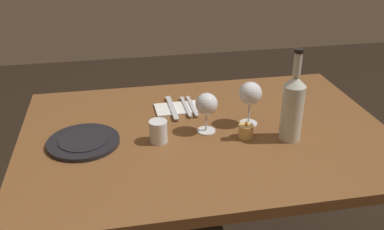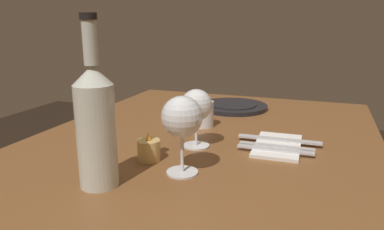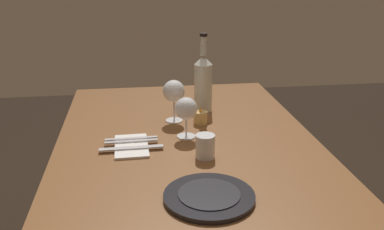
{
  "view_description": "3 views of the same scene",
  "coord_description": "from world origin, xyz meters",
  "px_view_note": "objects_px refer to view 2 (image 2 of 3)",
  "views": [
    {
      "loc": [
        0.3,
        1.3,
        1.48
      ],
      "look_at": [
        0.05,
        0.0,
        0.81
      ],
      "focal_mm": 40.17,
      "sensor_mm": 36.0,
      "label": 1
    },
    {
      "loc": [
        -0.81,
        -0.28,
        1.05
      ],
      "look_at": [
        -0.02,
        0.0,
        0.83
      ],
      "focal_mm": 33.95,
      "sensor_mm": 36.0,
      "label": 2
    },
    {
      "loc": [
        1.4,
        -0.17,
        1.34
      ],
      "look_at": [
        0.04,
        0.02,
        0.83
      ],
      "focal_mm": 40.51,
      "sensor_mm": 36.0,
      "label": 3
    }
  ],
  "objects_px": {
    "wine_glass_right": "(197,106)",
    "votive_candle": "(149,151)",
    "fork_outer": "(275,150)",
    "table_knife": "(279,140)",
    "fork_inner": "(276,146)",
    "wine_glass_left": "(182,118)",
    "wine_bottle": "(96,124)",
    "water_tumbler": "(203,115)",
    "dinner_plate": "(233,106)",
    "folded_napkin": "(278,146)"
  },
  "relations": [
    {
      "from": "wine_glass_right",
      "to": "votive_candle",
      "type": "height_order",
      "value": "wine_glass_right"
    },
    {
      "from": "votive_candle",
      "to": "fork_outer",
      "type": "distance_m",
      "value": 0.3
    },
    {
      "from": "fork_outer",
      "to": "table_knife",
      "type": "bearing_deg",
      "value": -0.0
    },
    {
      "from": "wine_glass_right",
      "to": "fork_inner",
      "type": "relative_size",
      "value": 0.81
    },
    {
      "from": "wine_glass_left",
      "to": "wine_bottle",
      "type": "distance_m",
      "value": 0.17
    },
    {
      "from": "votive_candle",
      "to": "wine_bottle",
      "type": "bearing_deg",
      "value": 167.26
    },
    {
      "from": "wine_glass_right",
      "to": "water_tumbler",
      "type": "height_order",
      "value": "wine_glass_right"
    },
    {
      "from": "wine_bottle",
      "to": "votive_candle",
      "type": "distance_m",
      "value": 0.18
    },
    {
      "from": "votive_candle",
      "to": "table_knife",
      "type": "bearing_deg",
      "value": -50.45
    },
    {
      "from": "fork_outer",
      "to": "table_knife",
      "type": "xyz_separation_m",
      "value": [
        0.08,
        -0.0,
        0.0
      ]
    },
    {
      "from": "water_tumbler",
      "to": "wine_glass_right",
      "type": "bearing_deg",
      "value": -167.34
    },
    {
      "from": "wine_bottle",
      "to": "water_tumbler",
      "type": "distance_m",
      "value": 0.46
    },
    {
      "from": "water_tumbler",
      "to": "votive_candle",
      "type": "height_order",
      "value": "water_tumbler"
    },
    {
      "from": "dinner_plate",
      "to": "table_knife",
      "type": "distance_m",
      "value": 0.39
    },
    {
      "from": "dinner_plate",
      "to": "fork_outer",
      "type": "distance_m",
      "value": 0.46
    },
    {
      "from": "wine_glass_right",
      "to": "fork_outer",
      "type": "height_order",
      "value": "wine_glass_right"
    },
    {
      "from": "wine_bottle",
      "to": "fork_outer",
      "type": "xyz_separation_m",
      "value": [
        0.28,
        -0.3,
        -0.11
      ]
    },
    {
      "from": "wine_glass_right",
      "to": "folded_napkin",
      "type": "xyz_separation_m",
      "value": [
        0.06,
        -0.19,
        -0.1
      ]
    },
    {
      "from": "folded_napkin",
      "to": "table_knife",
      "type": "height_order",
      "value": "table_knife"
    },
    {
      "from": "wine_glass_right",
      "to": "dinner_plate",
      "type": "relative_size",
      "value": 0.6
    },
    {
      "from": "folded_napkin",
      "to": "table_knife",
      "type": "xyz_separation_m",
      "value": [
        0.03,
        -0.0,
        0.01
      ]
    },
    {
      "from": "wine_bottle",
      "to": "wine_glass_left",
      "type": "bearing_deg",
      "value": -51.01
    },
    {
      "from": "wine_glass_right",
      "to": "fork_inner",
      "type": "height_order",
      "value": "wine_glass_right"
    },
    {
      "from": "fork_outer",
      "to": "votive_candle",
      "type": "bearing_deg",
      "value": 117.56
    },
    {
      "from": "wine_glass_right",
      "to": "dinner_plate",
      "type": "bearing_deg",
      "value": 1.06
    },
    {
      "from": "votive_candle",
      "to": "table_knife",
      "type": "relative_size",
      "value": 0.32
    },
    {
      "from": "dinner_plate",
      "to": "fork_outer",
      "type": "xyz_separation_m",
      "value": [
        -0.41,
        -0.2,
        0.0
      ]
    },
    {
      "from": "wine_bottle",
      "to": "fork_inner",
      "type": "distance_m",
      "value": 0.44
    },
    {
      "from": "dinner_plate",
      "to": "table_knife",
      "type": "relative_size",
      "value": 1.15
    },
    {
      "from": "folded_napkin",
      "to": "wine_bottle",
      "type": "bearing_deg",
      "value": 138.38
    },
    {
      "from": "wine_bottle",
      "to": "table_knife",
      "type": "xyz_separation_m",
      "value": [
        0.36,
        -0.3,
        -0.11
      ]
    },
    {
      "from": "wine_glass_left",
      "to": "table_knife",
      "type": "xyz_separation_m",
      "value": [
        0.26,
        -0.17,
        -0.11
      ]
    },
    {
      "from": "wine_glass_left",
      "to": "fork_inner",
      "type": "relative_size",
      "value": 0.91
    },
    {
      "from": "folded_napkin",
      "to": "fork_inner",
      "type": "xyz_separation_m",
      "value": [
        -0.02,
        -0.0,
        0.01
      ]
    },
    {
      "from": "water_tumbler",
      "to": "table_knife",
      "type": "bearing_deg",
      "value": -109.16
    },
    {
      "from": "table_knife",
      "to": "fork_outer",
      "type": "bearing_deg",
      "value": 180.0
    },
    {
      "from": "votive_candle",
      "to": "folded_napkin",
      "type": "relative_size",
      "value": 0.35
    },
    {
      "from": "table_knife",
      "to": "wine_glass_left",
      "type": "bearing_deg",
      "value": 147.21
    },
    {
      "from": "votive_candle",
      "to": "dinner_plate",
      "type": "relative_size",
      "value": 0.28
    },
    {
      "from": "water_tumbler",
      "to": "fork_inner",
      "type": "relative_size",
      "value": 0.42
    },
    {
      "from": "folded_napkin",
      "to": "dinner_plate",
      "type": "bearing_deg",
      "value": 29.05
    },
    {
      "from": "dinner_plate",
      "to": "folded_napkin",
      "type": "relative_size",
      "value": 1.26
    },
    {
      "from": "wine_bottle",
      "to": "dinner_plate",
      "type": "distance_m",
      "value": 0.71
    },
    {
      "from": "folded_napkin",
      "to": "table_knife",
      "type": "distance_m",
      "value": 0.03
    },
    {
      "from": "folded_napkin",
      "to": "wine_glass_right",
      "type": "bearing_deg",
      "value": 107.94
    },
    {
      "from": "wine_glass_left",
      "to": "water_tumbler",
      "type": "relative_size",
      "value": 2.14
    },
    {
      "from": "wine_glass_left",
      "to": "water_tumbler",
      "type": "xyz_separation_m",
      "value": [
        0.34,
        0.07,
        -0.08
      ]
    },
    {
      "from": "dinner_plate",
      "to": "water_tumbler",
      "type": "bearing_deg",
      "value": 172.96
    },
    {
      "from": "wine_glass_left",
      "to": "table_knife",
      "type": "bearing_deg",
      "value": -32.79
    },
    {
      "from": "wine_glass_left",
      "to": "water_tumbler",
      "type": "distance_m",
      "value": 0.36
    }
  ]
}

